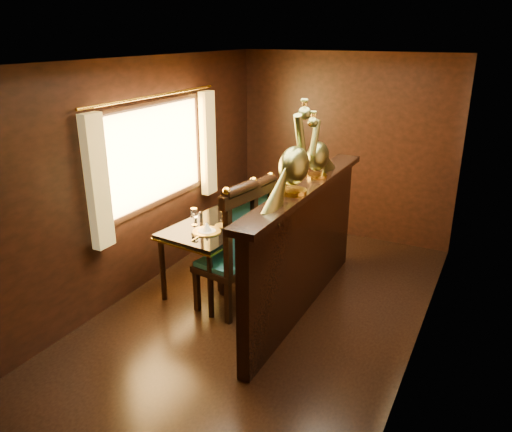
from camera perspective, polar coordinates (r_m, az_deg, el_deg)
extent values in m
plane|color=black|center=(5.23, 0.67, -11.19)|extent=(5.00, 5.00, 0.00)
cube|color=black|center=(6.95, 10.03, 7.72)|extent=(3.00, 0.04, 2.50)
cube|color=black|center=(2.89, -22.51, -12.35)|extent=(3.00, 0.04, 2.50)
cube|color=black|center=(5.50, -13.45, 4.13)|extent=(0.04, 5.00, 2.50)
cube|color=black|center=(4.29, 19.00, -1.08)|extent=(0.04, 5.00, 2.50)
cube|color=beige|center=(4.46, 0.80, 17.34)|extent=(3.00, 5.00, 0.04)
cube|color=#FFC672|center=(5.67, -11.64, 6.85)|extent=(0.01, 1.70, 1.05)
cube|color=yellow|center=(4.92, -17.68, 3.64)|extent=(0.10, 0.22, 1.30)
cube|color=yellow|center=(6.39, -5.51, 8.22)|extent=(0.10, 0.22, 1.30)
cylinder|color=gold|center=(5.51, -11.48, 13.31)|extent=(0.03, 2.20, 0.03)
cube|color=black|center=(5.05, 5.53, -4.13)|extent=(0.12, 2.60, 1.30)
cube|color=#2F3417|center=(5.05, 4.87, -3.48)|extent=(0.02, 2.20, 0.95)
cube|color=black|center=(4.81, 5.81, 3.27)|extent=(0.26, 2.70, 0.06)
cube|color=black|center=(5.47, -4.28, -1.03)|extent=(0.90, 1.35, 0.04)
cube|color=gold|center=(5.48, -4.27, -1.32)|extent=(0.92, 1.37, 0.02)
cylinder|color=black|center=(5.42, -10.62, -6.07)|extent=(0.06, 0.06, 0.71)
cylinder|color=black|center=(5.04, -5.22, -7.95)|extent=(0.06, 0.06, 0.71)
cylinder|color=black|center=(6.22, -3.33, -2.18)|extent=(0.06, 0.06, 0.71)
cylinder|color=black|center=(5.89, 1.74, -3.50)|extent=(0.06, 0.06, 0.71)
cylinder|color=gold|center=(5.24, -5.64, -1.76)|extent=(0.30, 0.30, 0.01)
cone|color=silver|center=(5.22, -5.66, -1.21)|extent=(0.11, 0.11, 0.10)
cylinder|color=gold|center=(5.65, -2.37, 0.00)|extent=(0.30, 0.30, 0.01)
cone|color=silver|center=(5.63, -2.37, 0.52)|extent=(0.11, 0.11, 0.10)
cylinder|color=silver|center=(5.59, -6.94, -0.11)|extent=(0.03, 0.03, 0.06)
cylinder|color=silver|center=(5.65, -6.38, 0.18)|extent=(0.03, 0.03, 0.06)
cube|color=black|center=(5.12, -3.60, -5.81)|extent=(0.57, 0.57, 0.07)
cube|color=#165763|center=(5.10, -3.62, -5.26)|extent=(0.51, 0.51, 0.05)
cube|color=#165763|center=(4.83, -1.71, -2.02)|extent=(0.10, 0.39, 0.64)
cube|color=black|center=(5.23, -6.77, -8.52)|extent=(0.05, 0.05, 0.45)
cube|color=black|center=(4.99, -3.19, -9.91)|extent=(0.05, 0.05, 0.45)
cube|color=black|center=(5.50, -3.86, -6.87)|extent=(0.05, 0.05, 0.45)
cube|color=black|center=(5.27, -0.35, -8.09)|extent=(0.05, 0.05, 0.45)
sphere|color=gold|center=(4.51, -3.37, 2.86)|extent=(0.08, 0.08, 0.08)
sphere|color=gold|center=(4.82, -0.28, 4.07)|extent=(0.08, 0.08, 0.08)
cube|color=black|center=(5.50, -1.29, -4.11)|extent=(0.51, 0.51, 0.06)
cube|color=#165763|center=(5.48, -1.30, -3.61)|extent=(0.46, 0.46, 0.05)
cube|color=#165763|center=(5.25, 0.56, -0.64)|extent=(0.07, 0.37, 0.61)
cube|color=black|center=(5.57, -4.09, -6.64)|extent=(0.05, 0.05, 0.42)
cube|color=black|center=(5.37, -0.66, -7.67)|extent=(0.05, 0.05, 0.42)
cube|color=black|center=(5.85, -1.83, -5.17)|extent=(0.05, 0.05, 0.42)
cube|color=black|center=(5.67, 1.49, -6.08)|extent=(0.05, 0.05, 0.42)
sphere|color=gold|center=(4.94, -0.61, 3.65)|extent=(0.07, 0.07, 0.07)
sphere|color=gold|center=(5.26, 1.70, 4.69)|extent=(0.07, 0.07, 0.07)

